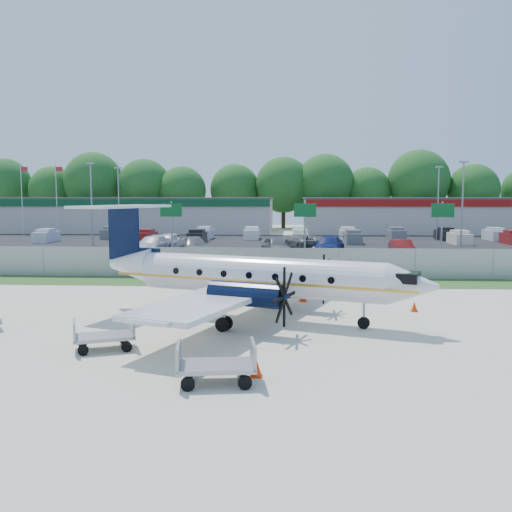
{
  "coord_description": "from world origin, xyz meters",
  "views": [
    {
      "loc": [
        1.75,
        -23.66,
        5.42
      ],
      "look_at": [
        0.0,
        6.0,
        2.3
      ],
      "focal_mm": 40.0,
      "sensor_mm": 36.0,
      "label": 1
    }
  ],
  "objects": [
    {
      "name": "ground",
      "position": [
        0.0,
        0.0,
        0.0
      ],
      "size": [
        170.0,
        170.0,
        0.0
      ],
      "primitive_type": "plane",
      "color": "beige",
      "rests_on": "ground"
    },
    {
      "name": "grass_verge",
      "position": [
        0.0,
        12.0,
        0.01
      ],
      "size": [
        170.0,
        4.0,
        0.02
      ],
      "primitive_type": "cube",
      "color": "#2D561E",
      "rests_on": "ground"
    },
    {
      "name": "access_road",
      "position": [
        0.0,
        19.0,
        0.01
      ],
      "size": [
        170.0,
        8.0,
        0.02
      ],
      "primitive_type": "cube",
      "color": "black",
      "rests_on": "ground"
    },
    {
      "name": "parking_lot",
      "position": [
        0.0,
        40.0,
        0.01
      ],
      "size": [
        170.0,
        32.0,
        0.02
      ],
      "primitive_type": "cube",
      "color": "black",
      "rests_on": "ground"
    },
    {
      "name": "perimeter_fence",
      "position": [
        0.0,
        14.0,
        1.0
      ],
      "size": [
        120.0,
        0.06,
        1.99
      ],
      "color": "gray",
      "rests_on": "ground"
    },
    {
      "name": "building_west",
      "position": [
        -24.0,
        61.98,
        2.63
      ],
      "size": [
        46.4,
        12.4,
        5.24
      ],
      "color": "beige",
      "rests_on": "ground"
    },
    {
      "name": "building_east",
      "position": [
        26.0,
        61.98,
        2.63
      ],
      "size": [
        44.4,
        12.4,
        5.24
      ],
      "color": "beige",
      "rests_on": "ground"
    },
    {
      "name": "sign_left",
      "position": [
        -8.0,
        22.91,
        3.61
      ],
      "size": [
        1.8,
        0.26,
        5.0
      ],
      "color": "gray",
      "rests_on": "ground"
    },
    {
      "name": "sign_mid",
      "position": [
        3.0,
        22.91,
        3.61
      ],
      "size": [
        1.8,
        0.26,
        5.0
      ],
      "color": "gray",
      "rests_on": "ground"
    },
    {
      "name": "sign_right",
      "position": [
        14.0,
        22.91,
        3.61
      ],
      "size": [
        1.8,
        0.26,
        5.0
      ],
      "color": "gray",
      "rests_on": "ground"
    },
    {
      "name": "flagpole_west",
      "position": [
        -35.92,
        55.0,
        5.64
      ],
      "size": [
        1.06,
        0.12,
        10.0
      ],
      "color": "silver",
      "rests_on": "ground"
    },
    {
      "name": "flagpole_east",
      "position": [
        -30.92,
        55.0,
        5.64
      ],
      "size": [
        1.06,
        0.12,
        10.0
      ],
      "color": "silver",
      "rests_on": "ground"
    },
    {
      "name": "light_pole_nw",
      "position": [
        -20.0,
        38.0,
        5.23
      ],
      "size": [
        0.9,
        0.35,
        9.09
      ],
      "color": "gray",
      "rests_on": "ground"
    },
    {
      "name": "light_pole_ne",
      "position": [
        20.0,
        38.0,
        5.23
      ],
      "size": [
        0.9,
        0.35,
        9.09
      ],
      "color": "gray",
      "rests_on": "ground"
    },
    {
      "name": "light_pole_sw",
      "position": [
        -20.0,
        48.0,
        5.23
      ],
      "size": [
        0.9,
        0.35,
        9.09
      ],
      "color": "gray",
      "rests_on": "ground"
    },
    {
      "name": "light_pole_se",
      "position": [
        20.0,
        48.0,
        5.23
      ],
      "size": [
        0.9,
        0.35,
        9.09
      ],
      "color": "gray",
      "rests_on": "ground"
    },
    {
      "name": "tree_line",
      "position": [
        0.0,
        74.0,
        0.0
      ],
      "size": [
        112.0,
        6.0,
        14.0
      ],
      "primitive_type": null,
      "color": "#1B5519",
      "rests_on": "ground"
    },
    {
      "name": "aircraft",
      "position": [
        0.11,
        1.24,
        1.93
      ],
      "size": [
        16.21,
        15.78,
        4.99
      ],
      "color": "silver",
      "rests_on": "ground"
    },
    {
      "name": "baggage_cart_near",
      "position": [
        -0.36,
        -7.64,
        0.56
      ],
      "size": [
        2.45,
        1.68,
        1.2
      ],
      "color": "gray",
      "rests_on": "ground"
    },
    {
      "name": "baggage_cart_far",
      "position": [
        -4.8,
        -4.24,
        0.51
      ],
      "size": [
        2.4,
        1.93,
        1.1
      ],
      "color": "gray",
      "rests_on": "ground"
    },
    {
      "name": "cone_nose",
      "position": [
        7.65,
        3.19,
        0.23
      ],
      "size": [
        0.34,
        0.34,
        0.49
      ],
      "color": "#F13607",
      "rests_on": "ground"
    },
    {
      "name": "cone_port_wing",
      "position": [
        0.78,
        -6.96,
        0.25
      ],
      "size": [
        0.38,
        0.38,
        0.54
      ],
      "color": "#F13607",
      "rests_on": "ground"
    },
    {
      "name": "cone_starboard_wing",
      "position": [
        2.47,
        5.53,
        0.28
      ],
      "size": [
        0.42,
        0.42,
        0.59
      ],
      "color": "#F13607",
      "rests_on": "ground"
    },
    {
      "name": "road_car_west",
      "position": [
        -18.38,
        16.97,
        0.0
      ],
      "size": [
        4.99,
        3.42,
        1.58
      ],
      "primitive_type": "imported",
      "rotation": [
        0.0,
        0.0,
        1.94
      ],
      "color": "navy",
      "rests_on": "ground"
    },
    {
      "name": "road_car_mid",
      "position": [
        7.62,
        20.55,
        0.0
      ],
      "size": [
        4.89,
        2.04,
        1.41
      ],
      "primitive_type": "imported",
      "rotation": [
        0.0,
        0.0,
        -1.58
      ],
      "color": "silver",
      "rests_on": "ground"
    },
    {
      "name": "parked_car_a",
      "position": [
        -11.23,
        29.38,
        0.0
      ],
      "size": [
        3.1,
        6.01,
        1.67
      ],
      "primitive_type": "imported",
      "rotation": [
        0.0,
        0.0,
        -0.14
      ],
      "color": "silver",
      "rests_on": "ground"
    },
    {
      "name": "parked_car_b",
      "position": [
        -7.02,
        28.44,
        0.0
      ],
      "size": [
        3.83,
        5.96,
        1.61
      ],
      "primitive_type": "imported",
      "rotation": [
        0.0,
        0.0,
        0.31
      ],
      "color": "#595B5E",
      "rests_on": "ground"
    },
    {
      "name": "parked_car_c",
      "position": [
        0.49,
        29.47,
        0.0
      ],
      "size": [
        3.3,
        5.17,
        1.64
      ],
      "primitive_type": "imported",
      "rotation": [
        0.0,
        0.0,
        0.31
      ],
      "color": "#595B5E",
      "rests_on": "ground"
    },
    {
      "name": "parked_car_d",
      "position": [
        5.43,
        29.69,
        0.0
      ],
      "size": [
        3.62,
        6.07,
        1.65
      ],
      "primitive_type": "imported",
      "rotation": [
        0.0,
        0.0,
        -0.25
      ],
      "color": "navy",
      "rests_on": "ground"
    },
    {
      "name": "parked_car_e",
      "position": [
        11.89,
        28.2,
        0.0
      ],
      "size": [
        1.72,
        4.68,
        1.53
      ],
      "primitive_type": "imported",
      "rotation": [
        0.0,
        0.0,
        0.02
      ],
      "color": "maroon",
      "rests_on": "ground"
    },
    {
      "name": "parked_car_f",
      "position": [
        -10.5,
        34.8,
        0.0
      ],
      "size": [
        2.83,
        5.25,
        1.69
      ],
      "primitive_type": "imported",
      "rotation": [
        0.0,
        0.0,
        2.97
      ],
      "color": "silver",
      "rests_on": "ground"
    },
    {
      "name": "parked_car_g",
      "position": [
        3.1,
        35.75,
        0.0
      ],
      "size": [
        4.16,
        5.75,
        1.45
      ],
      "primitive_type": "imported",
      "rotation": [
        0.0,
        0.0,
        3.52
      ],
      "color": "#595B5E",
      "rests_on": "ground"
    },
    {
      "name": "far_parking_rows",
      "position": [
        0.0,
        45.0,
        0.0
      ],
      "size": [
        56.0,
        10.0,
        1.6
      ],
      "primitive_type": null,
      "color": "gray",
      "rests_on": "ground"
    }
  ]
}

